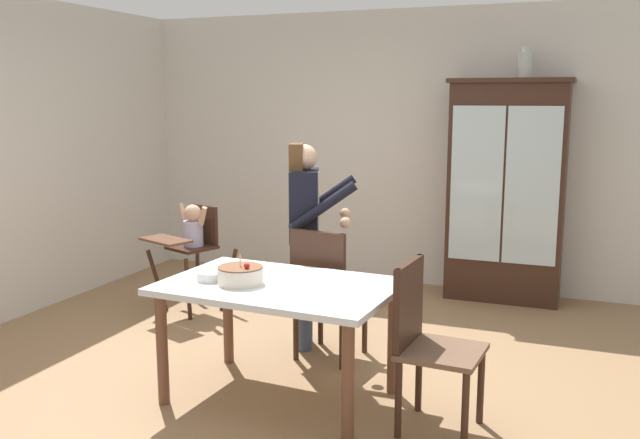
{
  "coord_description": "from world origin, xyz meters",
  "views": [
    {
      "loc": [
        1.89,
        -4.08,
        1.86
      ],
      "look_at": [
        0.01,
        0.7,
        0.95
      ],
      "focal_mm": 38.87,
      "sensor_mm": 36.0,
      "label": 1
    }
  ],
  "objects_px": {
    "ceramic_vase": "(526,64)",
    "dining_chair_far_side": "(324,285)",
    "high_chair_with_toddler": "(192,238)",
    "adult_person": "(305,220)",
    "serving_bowl": "(211,276)",
    "birthday_cake": "(240,275)",
    "dining_table": "(279,299)",
    "china_cabinet": "(506,191)",
    "dining_chair_right_end": "(425,333)"
  },
  "relations": [
    {
      "from": "birthday_cake",
      "to": "dining_chair_right_end",
      "type": "bearing_deg",
      "value": 1.96
    },
    {
      "from": "birthday_cake",
      "to": "serving_bowl",
      "type": "bearing_deg",
      "value": 177.94
    },
    {
      "from": "serving_bowl",
      "to": "dining_chair_right_end",
      "type": "xyz_separation_m",
      "value": [
        1.34,
        0.03,
        -0.21
      ]
    },
    {
      "from": "china_cabinet",
      "to": "dining_chair_right_end",
      "type": "bearing_deg",
      "value": -92.11
    },
    {
      "from": "ceramic_vase",
      "to": "birthday_cake",
      "type": "distance_m",
      "value": 3.41
    },
    {
      "from": "ceramic_vase",
      "to": "dining_chair_far_side",
      "type": "bearing_deg",
      "value": -118.14
    },
    {
      "from": "birthday_cake",
      "to": "dining_chair_right_end",
      "type": "xyz_separation_m",
      "value": [
        1.13,
        0.04,
        -0.24
      ]
    },
    {
      "from": "adult_person",
      "to": "dining_chair_far_side",
      "type": "bearing_deg",
      "value": -153.38
    },
    {
      "from": "birthday_cake",
      "to": "ceramic_vase",
      "type": "bearing_deg",
      "value": 64.5
    },
    {
      "from": "ceramic_vase",
      "to": "birthday_cake",
      "type": "xyz_separation_m",
      "value": [
        -1.35,
        -2.83,
        -1.35
      ]
    },
    {
      "from": "china_cabinet",
      "to": "dining_chair_far_side",
      "type": "distance_m",
      "value": 2.33
    },
    {
      "from": "china_cabinet",
      "to": "dining_table",
      "type": "distance_m",
      "value": 2.94
    },
    {
      "from": "dining_table",
      "to": "birthday_cake",
      "type": "relative_size",
      "value": 5.19
    },
    {
      "from": "adult_person",
      "to": "dining_table",
      "type": "height_order",
      "value": "adult_person"
    },
    {
      "from": "adult_person",
      "to": "china_cabinet",
      "type": "bearing_deg",
      "value": -53.41
    },
    {
      "from": "ceramic_vase",
      "to": "dining_chair_right_end",
      "type": "height_order",
      "value": "ceramic_vase"
    },
    {
      "from": "high_chair_with_toddler",
      "to": "dining_chair_far_side",
      "type": "bearing_deg",
      "value": -3.71
    },
    {
      "from": "china_cabinet",
      "to": "ceramic_vase",
      "type": "bearing_deg",
      "value": 1.87
    },
    {
      "from": "high_chair_with_toddler",
      "to": "birthday_cake",
      "type": "relative_size",
      "value": 3.39
    },
    {
      "from": "ceramic_vase",
      "to": "dining_chair_right_end",
      "type": "distance_m",
      "value": 3.22
    },
    {
      "from": "dining_table",
      "to": "ceramic_vase",
      "type": "bearing_deg",
      "value": 67.5
    },
    {
      "from": "china_cabinet",
      "to": "birthday_cake",
      "type": "xyz_separation_m",
      "value": [
        -1.24,
        -2.83,
        -0.22
      ]
    },
    {
      "from": "high_chair_with_toddler",
      "to": "serving_bowl",
      "type": "xyz_separation_m",
      "value": [
        1.03,
        -1.44,
        0.11
      ]
    },
    {
      "from": "ceramic_vase",
      "to": "high_chair_with_toddler",
      "type": "bearing_deg",
      "value": -151.85
    },
    {
      "from": "high_chair_with_toddler",
      "to": "serving_bowl",
      "type": "relative_size",
      "value": 5.28
    },
    {
      "from": "adult_person",
      "to": "serving_bowl",
      "type": "height_order",
      "value": "adult_person"
    },
    {
      "from": "china_cabinet",
      "to": "high_chair_with_toddler",
      "type": "distance_m",
      "value": 2.86
    },
    {
      "from": "ceramic_vase",
      "to": "birthday_cake",
      "type": "bearing_deg",
      "value": -115.5
    },
    {
      "from": "birthday_cake",
      "to": "adult_person",
      "type": "bearing_deg",
      "value": 89.22
    },
    {
      "from": "serving_bowl",
      "to": "dining_chair_far_side",
      "type": "height_order",
      "value": "dining_chair_far_side"
    },
    {
      "from": "ceramic_vase",
      "to": "dining_chair_far_side",
      "type": "relative_size",
      "value": 0.28
    },
    {
      "from": "ceramic_vase",
      "to": "dining_table",
      "type": "distance_m",
      "value": 3.32
    },
    {
      "from": "birthday_cake",
      "to": "serving_bowl",
      "type": "xyz_separation_m",
      "value": [
        -0.21,
        0.01,
        -0.03
      ]
    },
    {
      "from": "adult_person",
      "to": "dining_chair_far_side",
      "type": "height_order",
      "value": "adult_person"
    },
    {
      "from": "ceramic_vase",
      "to": "dining_table",
      "type": "height_order",
      "value": "ceramic_vase"
    },
    {
      "from": "ceramic_vase",
      "to": "dining_table",
      "type": "xyz_separation_m",
      "value": [
        -1.13,
        -2.74,
        -1.5
      ]
    },
    {
      "from": "china_cabinet",
      "to": "adult_person",
      "type": "relative_size",
      "value": 1.32
    },
    {
      "from": "serving_bowl",
      "to": "adult_person",
      "type": "bearing_deg",
      "value": 77.2
    },
    {
      "from": "adult_person",
      "to": "dining_table",
      "type": "bearing_deg",
      "value": 172.92
    },
    {
      "from": "ceramic_vase",
      "to": "dining_chair_right_end",
      "type": "xyz_separation_m",
      "value": [
        -0.22,
        -2.79,
        -1.59
      ]
    },
    {
      "from": "dining_table",
      "to": "dining_chair_right_end",
      "type": "height_order",
      "value": "dining_chair_right_end"
    },
    {
      "from": "high_chair_with_toddler",
      "to": "adult_person",
      "type": "relative_size",
      "value": 0.62
    },
    {
      "from": "ceramic_vase",
      "to": "dining_table",
      "type": "relative_size",
      "value": 0.19
    },
    {
      "from": "ceramic_vase",
      "to": "dining_chair_far_side",
      "type": "height_order",
      "value": "ceramic_vase"
    },
    {
      "from": "dining_chair_far_side",
      "to": "dining_table",
      "type": "bearing_deg",
      "value": 94.42
    },
    {
      "from": "adult_person",
      "to": "high_chair_with_toddler",
      "type": "bearing_deg",
      "value": 50.61
    },
    {
      "from": "dining_chair_far_side",
      "to": "dining_chair_right_end",
      "type": "distance_m",
      "value": 1.15
    },
    {
      "from": "high_chair_with_toddler",
      "to": "dining_table",
      "type": "relative_size",
      "value": 0.65
    },
    {
      "from": "ceramic_vase",
      "to": "serving_bowl",
      "type": "bearing_deg",
      "value": -118.94
    },
    {
      "from": "dining_table",
      "to": "birthday_cake",
      "type": "bearing_deg",
      "value": -157.04
    }
  ]
}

